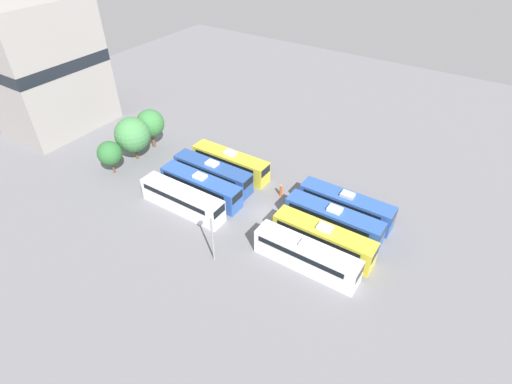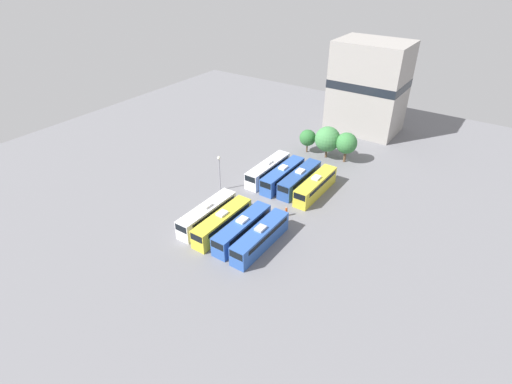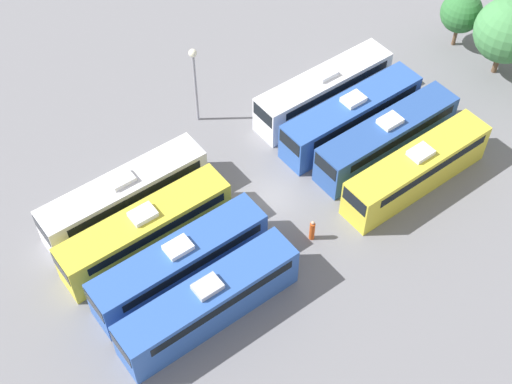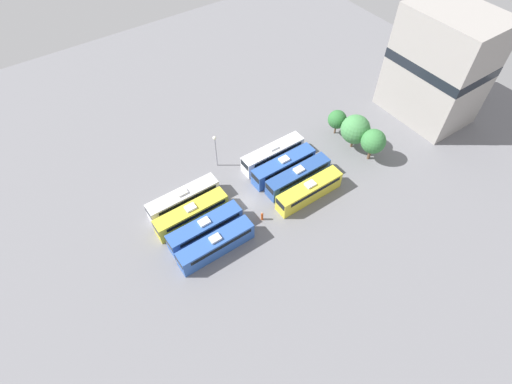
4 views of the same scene
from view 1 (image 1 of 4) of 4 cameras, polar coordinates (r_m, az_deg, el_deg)
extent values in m
plane|color=slate|center=(50.14, 1.04, -2.96)|extent=(123.32, 123.32, 0.00)
cube|color=silver|center=(42.97, 7.21, -9.08)|extent=(2.45, 11.63, 3.09)
cube|color=black|center=(42.44, 6.95, -8.14)|extent=(2.49, 9.89, 0.68)
cube|color=black|center=(41.16, 14.62, -11.27)|extent=(2.16, 0.08, 1.08)
cube|color=silver|center=(41.74, 7.39, -7.46)|extent=(1.20, 1.60, 0.35)
cube|color=gold|center=(45.05, 9.58, -6.65)|extent=(2.45, 11.63, 3.09)
cube|color=black|center=(44.54, 9.35, -5.73)|extent=(2.49, 9.89, 0.68)
cube|color=black|center=(43.38, 16.67, -8.59)|extent=(2.16, 0.08, 1.08)
cube|color=white|center=(43.88, 9.81, -5.04)|extent=(1.20, 1.60, 0.35)
cube|color=#2D56A8|center=(47.54, 10.96, -4.03)|extent=(2.45, 11.63, 3.09)
cube|color=black|center=(47.06, 10.76, -3.12)|extent=(2.49, 9.89, 0.68)
cube|color=black|center=(45.91, 17.68, -5.75)|extent=(2.16, 0.08, 1.08)
cube|color=white|center=(46.43, 11.20, -2.44)|extent=(1.20, 1.60, 0.35)
cube|color=#2D56A8|center=(49.94, 12.70, -1.94)|extent=(2.45, 11.63, 3.09)
cube|color=black|center=(49.48, 12.53, -1.06)|extent=(2.49, 9.89, 0.68)
cube|color=black|center=(48.42, 19.13, -3.50)|extent=(2.16, 0.08, 1.08)
cube|color=#B2B2B7|center=(48.89, 12.97, -0.39)|extent=(1.20, 1.60, 0.35)
cube|color=white|center=(50.44, -10.47, -1.13)|extent=(2.45, 11.63, 3.09)
cube|color=black|center=(50.09, -10.82, -0.25)|extent=(2.49, 9.89, 0.68)
cube|color=black|center=(46.81, -5.28, -2.77)|extent=(2.16, 0.08, 1.08)
cube|color=white|center=(49.40, -10.69, 0.43)|extent=(1.20, 1.60, 0.35)
cube|color=#2D56A8|center=(52.21, -7.87, 0.70)|extent=(2.45, 11.63, 3.09)
cube|color=black|center=(51.87, -8.20, 1.56)|extent=(2.49, 9.89, 0.68)
cube|color=black|center=(48.74, -2.69, -0.73)|extent=(2.16, 0.08, 1.08)
cube|color=white|center=(51.20, -8.03, 2.24)|extent=(1.20, 1.60, 0.35)
cube|color=#284C93|center=(54.43, -6.18, 2.58)|extent=(2.45, 11.63, 3.09)
cube|color=black|center=(54.10, -6.49, 3.42)|extent=(2.49, 9.89, 0.68)
cube|color=black|center=(51.05, -1.12, 1.33)|extent=(2.16, 0.08, 1.08)
cube|color=white|center=(53.47, -6.30, 4.09)|extent=(1.20, 1.60, 0.35)
cube|color=gold|center=(56.37, -3.65, 4.11)|extent=(2.45, 11.63, 3.09)
cube|color=black|center=(56.06, -3.93, 4.93)|extent=(2.49, 9.89, 0.68)
cube|color=black|center=(53.17, 1.38, 2.99)|extent=(2.16, 0.08, 1.08)
cube|color=white|center=(55.44, -3.72, 5.59)|extent=(1.20, 1.60, 0.35)
cylinder|color=#CC4C19|center=(52.49, 3.57, 0.17)|extent=(0.36, 0.36, 1.51)
sphere|color=tan|center=(51.96, 3.61, 0.93)|extent=(0.24, 0.24, 0.24)
cylinder|color=gray|center=(42.50, -6.23, -6.70)|extent=(0.20, 0.20, 6.15)
sphere|color=#EAE5C6|center=(40.30, -6.54, -3.39)|extent=(0.60, 0.60, 0.60)
cylinder|color=brown|center=(60.05, -19.73, 3.45)|extent=(0.32, 0.32, 2.05)
sphere|color=#2D6B33|center=(58.92, -20.18, 5.23)|extent=(3.39, 3.39, 3.39)
cylinder|color=brown|center=(62.21, -16.75, 5.51)|extent=(0.43, 0.43, 2.27)
sphere|color=#428447|center=(60.78, -17.24, 7.83)|extent=(5.09, 5.09, 5.09)
cylinder|color=brown|center=(64.51, -14.48, 7.32)|extent=(0.52, 0.52, 2.58)
sphere|color=#387A3D|center=(63.21, -14.87, 9.48)|extent=(4.20, 4.20, 4.20)
cube|color=gray|center=(73.00, -27.83, 15.45)|extent=(15.50, 11.54, 20.03)
cube|color=black|center=(72.70, -28.07, 16.17)|extent=(15.56, 11.60, 1.80)
camera|label=2|loc=(67.72, 64.09, 23.32)|focal=28.00mm
camera|label=3|loc=(56.96, 41.74, 35.61)|focal=50.00mm
camera|label=4|loc=(67.97, 49.06, 43.73)|focal=28.00mm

